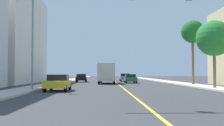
{
  "coord_description": "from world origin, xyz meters",
  "views": [
    {
      "loc": [
        -1.94,
        -5.3,
        1.55
      ],
      "look_at": [
        -1.34,
        16.71,
        2.34
      ],
      "focal_mm": 44.99,
      "sensor_mm": 36.0,
      "label": 1
    }
  ],
  "objects": [
    {
      "name": "sidewalk_left",
      "position": [
        -8.92,
        42.0,
        0.07
      ],
      "size": [
        2.62,
        168.0,
        0.15
      ],
      "primitive_type": "cube",
      "color": "#B2ADA3",
      "rests_on": "ground"
    },
    {
      "name": "car_yellow",
      "position": [
        -5.94,
        19.04,
        0.72
      ],
      "size": [
        1.94,
        4.08,
        1.42
      ],
      "rotation": [
        0.0,
        0.0,
        3.15
      ],
      "color": "gold",
      "rests_on": "ground"
    },
    {
      "name": "street_lamp",
      "position": [
        -8.11,
        18.82,
        4.63
      ],
      "size": [
        0.56,
        0.28,
        8.1
      ],
      "color": "gray",
      "rests_on": "sidewalk_left"
    },
    {
      "name": "car_gray",
      "position": [
        1.89,
        47.55,
        0.75
      ],
      "size": [
        1.79,
        4.41,
        1.45
      ],
      "rotation": [
        0.0,
        0.0,
        0.0
      ],
      "color": "slate",
      "rests_on": "ground"
    },
    {
      "name": "delivery_truck",
      "position": [
        -1.56,
        35.98,
        1.56
      ],
      "size": [
        2.72,
        8.48,
        2.88
      ],
      "rotation": [
        0.0,
        0.0,
        -0.04
      ],
      "color": "#194799",
      "rests_on": "ground"
    },
    {
      "name": "lane_marking_center",
      "position": [
        0.0,
        42.0,
        0.0
      ],
      "size": [
        0.16,
        144.0,
        0.01
      ],
      "primitive_type": "cube",
      "color": "yellow",
      "rests_on": "ground"
    },
    {
      "name": "palm_mid",
      "position": [
        8.73,
        21.56,
        4.91
      ],
      "size": [
        3.48,
        3.48,
        6.53
      ],
      "color": "brown",
      "rests_on": "sidewalk_right"
    },
    {
      "name": "car_black",
      "position": [
        -5.89,
        43.1,
        0.73
      ],
      "size": [
        1.85,
        3.97,
        1.39
      ],
      "rotation": [
        0.0,
        0.0,
        3.16
      ],
      "color": "black",
      "rests_on": "ground"
    },
    {
      "name": "palm_far",
      "position": [
        9.18,
        29.52,
        6.67
      ],
      "size": [
        2.88,
        2.88,
        8.06
      ],
      "color": "brown",
      "rests_on": "sidewalk_right"
    },
    {
      "name": "ground",
      "position": [
        0.0,
        42.0,
        0.0
      ],
      "size": [
        192.0,
        192.0,
        0.0
      ],
      "primitive_type": "plane",
      "color": "#38383A"
    },
    {
      "name": "car_green",
      "position": [
        2.12,
        38.39,
        0.73
      ],
      "size": [
        1.76,
        4.51,
        1.37
      ],
      "rotation": [
        0.0,
        0.0,
        -0.01
      ],
      "color": "#196638",
      "rests_on": "ground"
    },
    {
      "name": "sidewalk_right",
      "position": [
        8.92,
        42.0,
        0.07
      ],
      "size": [
        2.62,
        168.0,
        0.15
      ],
      "primitive_type": "cube",
      "color": "beige",
      "rests_on": "ground"
    }
  ]
}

